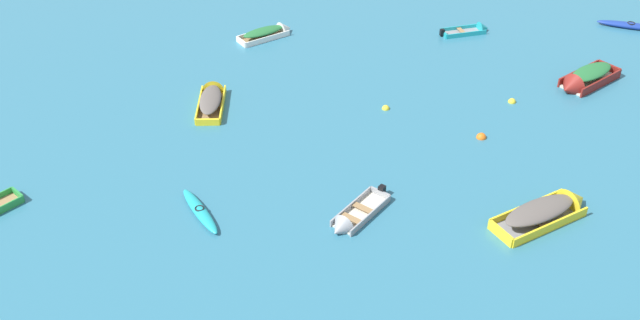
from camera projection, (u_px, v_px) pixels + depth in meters
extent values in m
cube|color=gray|center=(538.00, 220.00, 27.80)|extent=(3.76, 2.73, 0.10)
cube|color=yellow|center=(526.00, 208.00, 28.18)|extent=(3.37, 1.78, 0.40)
cube|color=yellow|center=(551.00, 227.00, 27.25)|extent=(3.37, 1.78, 0.40)
cube|color=yellow|center=(501.00, 234.00, 26.95)|extent=(0.71, 1.21, 0.40)
cone|color=yellow|center=(575.00, 201.00, 28.49)|extent=(1.34, 1.51, 1.26)
cube|color=#937047|center=(535.00, 217.00, 27.58)|extent=(0.88, 1.22, 0.03)
ellipsoid|color=#59514C|center=(540.00, 210.00, 27.51)|extent=(3.45, 2.54, 0.39)
cube|color=#288C3D|center=(18.00, 194.00, 28.93)|extent=(0.65, 0.65, 0.32)
cube|color=beige|center=(589.00, 81.00, 36.63)|extent=(3.29, 2.85, 0.12)
cube|color=maroon|center=(601.00, 83.00, 36.11)|extent=(2.73, 1.99, 0.47)
cube|color=maroon|center=(578.00, 73.00, 36.96)|extent=(2.73, 1.99, 0.47)
cube|color=maroon|center=(609.00, 68.00, 37.37)|extent=(0.87, 1.13, 0.47)
cone|color=maroon|center=(569.00, 88.00, 35.65)|extent=(1.35, 1.47, 1.27)
cube|color=#937047|center=(592.00, 75.00, 36.57)|extent=(0.97, 1.16, 0.03)
ellipsoid|color=#236633|center=(591.00, 72.00, 36.33)|extent=(3.04, 2.64, 0.34)
cube|color=gray|center=(463.00, 33.00, 41.25)|extent=(2.43, 1.29, 0.07)
cube|color=teal|center=(460.00, 28.00, 41.53)|extent=(2.37, 0.57, 0.27)
cube|color=teal|center=(467.00, 34.00, 40.85)|extent=(2.37, 0.57, 0.27)
cube|color=teal|center=(444.00, 34.00, 40.93)|extent=(0.27, 0.84, 0.27)
cone|color=teal|center=(484.00, 28.00, 41.45)|extent=(0.72, 0.93, 0.83)
cube|color=#937047|center=(461.00, 31.00, 41.13)|extent=(0.41, 0.81, 0.03)
cube|color=black|center=(442.00, 32.00, 40.85)|extent=(0.27, 0.26, 0.37)
cube|color=beige|center=(361.00, 213.00, 28.18)|extent=(2.34, 2.54, 0.07)
cube|color=gray|center=(371.00, 215.00, 27.89)|extent=(1.79, 2.10, 0.29)
cube|color=gray|center=(351.00, 206.00, 28.35)|extent=(1.79, 2.10, 0.29)
cube|color=gray|center=(380.00, 194.00, 28.99)|extent=(0.76, 0.66, 0.29)
cone|color=gray|center=(339.00, 229.00, 27.20)|extent=(1.08, 1.05, 0.89)
cube|color=#937047|center=(363.00, 208.00, 28.17)|extent=(0.82, 0.75, 0.03)
cube|color=#937047|center=(351.00, 218.00, 27.66)|extent=(0.82, 0.75, 0.03)
cube|color=black|center=(382.00, 190.00, 29.01)|extent=(0.35, 0.35, 0.41)
cube|color=#99754C|center=(263.00, 38.00, 40.74)|extent=(2.80, 2.20, 0.08)
cube|color=white|center=(259.00, 33.00, 41.01)|extent=(2.45, 1.52, 0.31)
cube|color=white|center=(268.00, 39.00, 40.33)|extent=(2.45, 1.52, 0.31)
cube|color=white|center=(241.00, 42.00, 40.03)|extent=(0.59, 0.89, 0.31)
cone|color=white|center=(286.00, 29.00, 41.33)|extent=(1.05, 1.15, 0.96)
cube|color=#937047|center=(261.00, 35.00, 40.57)|extent=(0.71, 0.91, 0.03)
ellipsoid|color=#236633|center=(263.00, 32.00, 40.52)|extent=(2.58, 2.04, 0.29)
cube|color=#99754C|center=(211.00, 107.00, 34.64)|extent=(1.12, 3.02, 0.08)
cube|color=yellow|center=(199.00, 105.00, 34.56)|extent=(0.15, 3.12, 0.33)
cube|color=yellow|center=(223.00, 104.00, 34.58)|extent=(0.15, 3.12, 0.33)
cube|color=yellow|center=(208.00, 122.00, 33.30)|extent=(1.09, 0.14, 0.33)
cone|color=yellow|center=(214.00, 87.00, 35.88)|extent=(1.09, 0.74, 1.07)
cube|color=#937047|center=(210.00, 105.00, 34.40)|extent=(1.01, 0.35, 0.03)
cube|color=#937047|center=(212.00, 95.00, 35.14)|extent=(1.01, 0.35, 0.03)
ellipsoid|color=#59514C|center=(210.00, 99.00, 34.41)|extent=(1.07, 2.76, 0.33)
ellipsoid|color=navy|center=(631.00, 26.00, 41.72)|extent=(3.66, 1.90, 0.33)
torus|color=black|center=(631.00, 23.00, 41.64)|extent=(0.58, 0.58, 0.07)
ellipsoid|color=teal|center=(200.00, 211.00, 28.12)|extent=(1.90, 2.99, 0.28)
torus|color=black|center=(200.00, 208.00, 28.05)|extent=(0.51, 0.51, 0.06)
sphere|color=orange|center=(481.00, 138.00, 32.55)|extent=(0.45, 0.45, 0.45)
sphere|color=yellow|center=(512.00, 102.00, 35.08)|extent=(0.38, 0.38, 0.38)
sphere|color=yellow|center=(386.00, 109.00, 34.57)|extent=(0.37, 0.37, 0.37)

